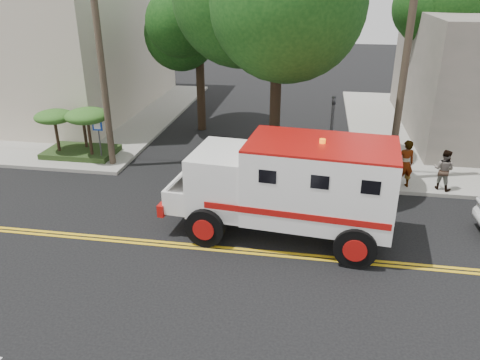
# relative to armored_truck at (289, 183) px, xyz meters

# --- Properties ---
(ground) EXTENTS (100.00, 100.00, 0.00)m
(ground) POSITION_rel_armored_truck_xyz_m (-2.48, -1.23, -1.85)
(ground) COLOR black
(ground) RESTS_ON ground
(sidewalk_nw) EXTENTS (17.00, 17.00, 0.15)m
(sidewalk_nw) POSITION_rel_armored_truck_xyz_m (-15.98, 12.27, -1.77)
(sidewalk_nw) COLOR gray
(sidewalk_nw) RESTS_ON ground
(building_left) EXTENTS (16.00, 14.00, 10.00)m
(building_left) POSITION_rel_armored_truck_xyz_m (-17.98, 13.77, 3.30)
(building_left) COLOR #C1B59E
(building_left) RESTS_ON sidewalk_nw
(utility_pole_left) EXTENTS (0.28, 0.28, 9.00)m
(utility_pole_left) POSITION_rel_armored_truck_xyz_m (-8.08, 4.77, 2.65)
(utility_pole_left) COLOR #382D23
(utility_pole_left) RESTS_ON ground
(utility_pole_right) EXTENTS (0.28, 0.28, 9.00)m
(utility_pole_right) POSITION_rel_armored_truck_xyz_m (3.82, 4.97, 2.65)
(utility_pole_right) COLOR #382D23
(utility_pole_right) RESTS_ON ground
(tree_left) EXTENTS (4.48, 4.20, 7.70)m
(tree_left) POSITION_rel_armored_truck_xyz_m (-5.16, 10.56, 3.88)
(tree_left) COLOR black
(tree_left) RESTS_ON ground
(tree_right) EXTENTS (4.80, 4.50, 8.20)m
(tree_right) POSITION_rel_armored_truck_xyz_m (6.36, 14.54, 4.25)
(tree_right) COLOR black
(tree_right) RESTS_ON ground
(traffic_signal) EXTENTS (0.15, 0.18, 3.60)m
(traffic_signal) POSITION_rel_armored_truck_xyz_m (1.32, 4.37, 0.38)
(traffic_signal) COLOR #3F3F42
(traffic_signal) RESTS_ON ground
(accessibility_sign) EXTENTS (0.45, 0.10, 2.02)m
(accessibility_sign) POSITION_rel_armored_truck_xyz_m (-8.68, 4.95, -0.48)
(accessibility_sign) COLOR #3F3F42
(accessibility_sign) RESTS_ON ground
(palm_planter) EXTENTS (3.52, 2.63, 2.36)m
(palm_planter) POSITION_rel_armored_truck_xyz_m (-9.92, 5.40, -0.20)
(palm_planter) COLOR #1E3314
(palm_planter) RESTS_ON sidewalk_nw
(armored_truck) EXTENTS (7.35, 3.46, 3.25)m
(armored_truck) POSITION_rel_armored_truck_xyz_m (0.00, 0.00, 0.00)
(armored_truck) COLOR white
(armored_truck) RESTS_ON ground
(pedestrian_a) EXTENTS (0.79, 0.62, 1.91)m
(pedestrian_a) POSITION_rel_armored_truck_xyz_m (4.21, 4.27, -0.74)
(pedestrian_a) COLOR gray
(pedestrian_a) RESTS_ON sidewalk_ne
(pedestrian_b) EXTENTS (0.98, 0.93, 1.60)m
(pedestrian_b) POSITION_rel_armored_truck_xyz_m (5.66, 4.27, -0.90)
(pedestrian_b) COLOR gray
(pedestrian_b) RESTS_ON sidewalk_ne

